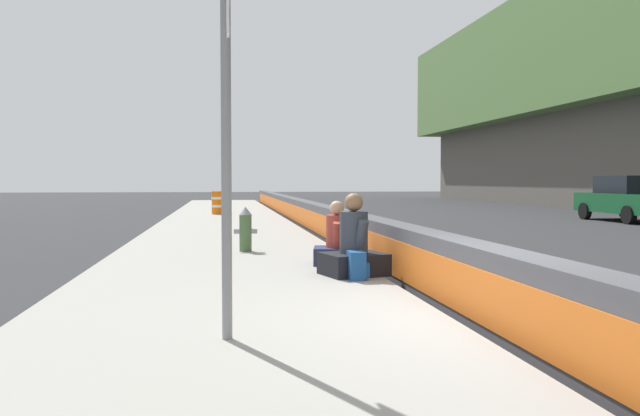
{
  "coord_description": "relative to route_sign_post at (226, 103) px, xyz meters",
  "views": [
    {
      "loc": [
        -6.18,
        2.75,
        1.54
      ],
      "look_at": [
        7.82,
        0.62,
        0.93
      ],
      "focal_mm": 36.12,
      "sensor_mm": 36.0,
      "label": 1
    }
  ],
  "objects": [
    {
      "name": "ground_plane",
      "position": [
        0.51,
        -2.71,
        -2.21
      ],
      "size": [
        160.0,
        160.0,
        0.0
      ],
      "primitive_type": "plane",
      "color": "#2B2B2D",
      "rests_on": "ground"
    },
    {
      "name": "sidewalk_strip",
      "position": [
        0.51,
        -0.06,
        -2.14
      ],
      "size": [
        80.0,
        4.4,
        0.14
      ],
      "primitive_type": "cube",
      "color": "gray",
      "rests_on": "ground_plane"
    },
    {
      "name": "jersey_barrier",
      "position": [
        0.51,
        -2.71,
        -1.79
      ],
      "size": [
        76.0,
        0.45,
        0.85
      ],
      "color": "#47474C",
      "rests_on": "ground_plane"
    },
    {
      "name": "route_sign_post",
      "position": [
        0.0,
        0.0,
        0.0
      ],
      "size": [
        0.44,
        0.09,
        3.6
      ],
      "color": "gray",
      "rests_on": "sidewalk_strip"
    },
    {
      "name": "fire_hydrant",
      "position": [
        7.03,
        -0.41,
        -1.62
      ],
      "size": [
        0.26,
        0.46,
        0.88
      ],
      "color": "#47663D",
      "rests_on": "sidewalk_strip"
    },
    {
      "name": "seated_person_foreground",
      "position": [
        3.59,
        -1.87,
        -1.69
      ],
      "size": [
        0.94,
        1.03,
        1.21
      ],
      "color": "black",
      "rests_on": "sidewalk_strip"
    },
    {
      "name": "seated_person_middle",
      "position": [
        4.83,
        -1.84,
        -1.74
      ],
      "size": [
        0.77,
        0.86,
        1.06
      ],
      "color": "#23284C",
      "rests_on": "sidewalk_strip"
    },
    {
      "name": "backpack",
      "position": [
        3.14,
        -1.83,
        -1.88
      ],
      "size": [
        0.32,
        0.28,
        0.4
      ],
      "color": "navy",
      "rests_on": "sidewalk_strip"
    },
    {
      "name": "construction_barrel",
      "position": [
        21.27,
        0.21,
        -1.59
      ],
      "size": [
        0.54,
        0.54,
        0.95
      ],
      "color": "orange",
      "rests_on": "sidewalk_strip"
    },
    {
      "name": "parked_car_fourth",
      "position": [
        16.28,
        -14.93,
        -1.35
      ],
      "size": [
        4.55,
        2.04,
        1.71
      ],
      "color": "#145128",
      "rests_on": "ground_plane"
    }
  ]
}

